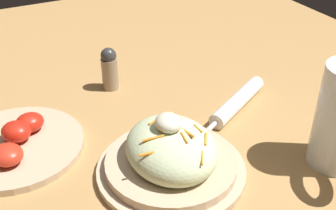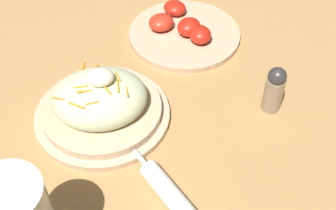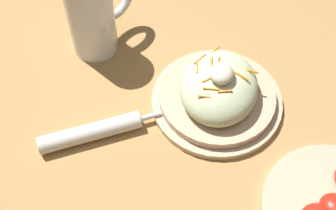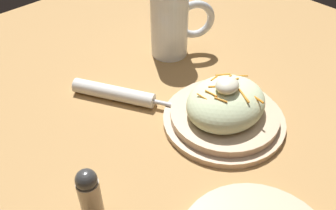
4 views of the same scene
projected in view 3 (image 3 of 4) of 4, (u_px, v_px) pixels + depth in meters
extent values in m
plane|color=#B2844C|center=(220.00, 178.00, 0.74)|extent=(1.43, 1.43, 0.00)
cylinder|color=#D1B28E|center=(217.00, 101.00, 0.82)|extent=(0.22, 0.22, 0.01)
cylinder|color=#D1B28E|center=(217.00, 97.00, 0.81)|extent=(0.20, 0.20, 0.01)
ellipsoid|color=beige|center=(219.00, 87.00, 0.78)|extent=(0.15, 0.13, 0.07)
cylinder|color=orange|center=(211.00, 64.00, 0.77)|extent=(0.02, 0.01, 0.01)
cylinder|color=orange|center=(215.00, 50.00, 0.80)|extent=(0.02, 0.01, 0.01)
cylinder|color=orange|center=(225.00, 91.00, 0.74)|extent=(0.01, 0.02, 0.00)
cylinder|color=orange|center=(218.00, 61.00, 0.77)|extent=(0.02, 0.01, 0.01)
cylinder|color=orange|center=(249.00, 71.00, 0.77)|extent=(0.01, 0.03, 0.00)
cylinder|color=orange|center=(210.00, 78.00, 0.75)|extent=(0.02, 0.03, 0.01)
cylinder|color=orange|center=(200.00, 59.00, 0.79)|extent=(0.02, 0.02, 0.00)
cylinder|color=orange|center=(211.00, 89.00, 0.74)|extent=(0.00, 0.03, 0.01)
cylinder|color=orange|center=(204.00, 96.00, 0.74)|extent=(0.00, 0.02, 0.00)
cylinder|color=orange|center=(197.00, 68.00, 0.77)|extent=(0.02, 0.00, 0.00)
cylinder|color=orange|center=(240.00, 75.00, 0.76)|extent=(0.01, 0.03, 0.01)
ellipsoid|color=#EFEACC|center=(222.00, 73.00, 0.75)|extent=(0.04, 0.04, 0.02)
cylinder|color=white|center=(91.00, 14.00, 0.83)|extent=(0.08, 0.08, 0.16)
cylinder|color=orange|center=(93.00, 30.00, 0.86)|extent=(0.07, 0.07, 0.08)
cylinder|color=white|center=(90.00, 10.00, 0.82)|extent=(0.07, 0.07, 0.01)
cylinder|color=white|center=(90.00, 132.00, 0.77)|extent=(0.10, 0.16, 0.03)
cylinder|color=silver|center=(150.00, 116.00, 0.79)|extent=(0.02, 0.04, 0.01)
ellipsoid|color=red|center=(335.00, 209.00, 0.68)|extent=(0.07, 0.06, 0.03)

